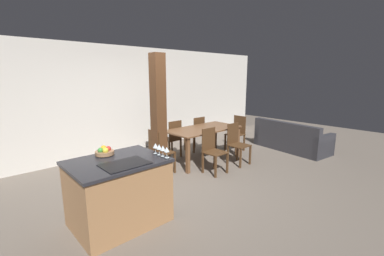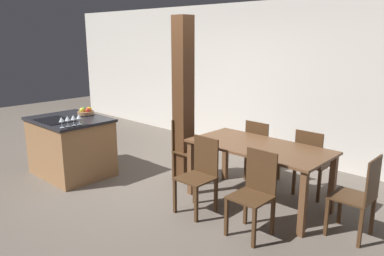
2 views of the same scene
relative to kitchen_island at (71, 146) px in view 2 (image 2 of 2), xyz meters
name	(u,v)px [view 2 (image 2 of 2)]	position (x,y,z in m)	size (l,w,h in m)	color
ground_plane	(152,188)	(1.34, 0.46, -0.45)	(16.00, 16.00, 0.00)	#665B51
wall_back	(257,79)	(1.34, 3.03, 0.90)	(11.20, 0.08, 2.70)	silver
kitchen_island	(71,146)	(0.00, 0.00, 0.00)	(1.20, 0.93, 0.90)	#9E7047
fruit_bowl	(86,112)	(-0.02, 0.31, 0.50)	(0.26, 0.26, 0.12)	#99704C
wine_glass_near	(61,120)	(0.52, -0.39, 0.57)	(0.07, 0.07, 0.15)	silver
wine_glass_middle	(67,119)	(0.52, -0.30, 0.57)	(0.07, 0.07, 0.15)	silver
wine_glass_far	(73,118)	(0.52, -0.22, 0.57)	(0.07, 0.07, 0.15)	silver
wine_glass_end	(79,117)	(0.52, -0.13, 0.57)	(0.07, 0.07, 0.15)	silver
dining_table	(258,154)	(2.69, 1.09, 0.22)	(1.77, 0.88, 0.78)	brown
dining_chair_near_left	(200,174)	(2.30, 0.42, 0.03)	(0.40, 0.40, 0.92)	#472D19
dining_chair_near_right	(255,192)	(3.09, 0.42, 0.03)	(0.40, 0.40, 0.92)	#472D19
dining_chair_far_left	(260,150)	(2.30, 1.75, 0.03)	(0.40, 0.40, 0.92)	#472D19
dining_chair_far_right	(311,162)	(3.09, 1.75, 0.03)	(0.40, 0.40, 0.92)	#472D19
dining_chair_head_end	(187,148)	(1.43, 1.09, 0.03)	(0.40, 0.40, 0.92)	#472D19
dining_chair_foot_end	(359,196)	(3.95, 1.09, 0.03)	(0.40, 0.40, 0.92)	#472D19
timber_post	(183,101)	(1.41, 1.05, 0.75)	(0.23, 0.23, 2.39)	#4C2D19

